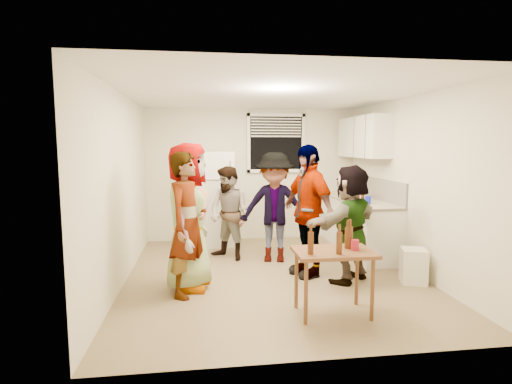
{
  "coord_description": "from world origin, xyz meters",
  "views": [
    {
      "loc": [
        -0.96,
        -5.34,
        1.82
      ],
      "look_at": [
        -0.2,
        0.24,
        1.15
      ],
      "focal_mm": 28.0,
      "sensor_mm": 36.0,
      "label": 1
    }
  ],
  "objects": [
    {
      "name": "room",
      "position": [
        0.0,
        0.0,
        0.0
      ],
      "size": [
        4.0,
        4.5,
        2.5
      ],
      "primitive_type": null,
      "color": "beige",
      "rests_on": "ground"
    },
    {
      "name": "window",
      "position": [
        0.45,
        2.21,
        1.85
      ],
      "size": [
        1.12,
        0.1,
        1.06
      ],
      "primitive_type": null,
      "color": "white",
      "rests_on": "room"
    },
    {
      "name": "refrigerator",
      "position": [
        -0.75,
        1.88,
        0.85
      ],
      "size": [
        0.7,
        0.7,
        1.7
      ],
      "primitive_type": "cube",
      "color": "white",
      "rests_on": "ground"
    },
    {
      "name": "counter_lower",
      "position": [
        1.7,
        1.15,
        0.43
      ],
      "size": [
        0.6,
        2.2,
        0.86
      ],
      "primitive_type": "cube",
      "color": "white",
      "rests_on": "ground"
    },
    {
      "name": "countertop",
      "position": [
        1.7,
        1.15,
        0.88
      ],
      "size": [
        0.64,
        2.22,
        0.04
      ],
      "primitive_type": "cube",
      "color": "beige",
      "rests_on": "counter_lower"
    },
    {
      "name": "backsplash",
      "position": [
        1.99,
        1.15,
        1.08
      ],
      "size": [
        0.03,
        2.2,
        0.36
      ],
      "primitive_type": "cube",
      "color": "#B8B2A7",
      "rests_on": "countertop"
    },
    {
      "name": "upper_cabinets",
      "position": [
        1.83,
        1.35,
        1.95
      ],
      "size": [
        0.34,
        1.6,
        0.7
      ],
      "primitive_type": "cube",
      "color": "white",
      "rests_on": "room"
    },
    {
      "name": "kettle",
      "position": [
        1.65,
        1.52,
        0.9
      ],
      "size": [
        0.22,
        0.19,
        0.18
      ],
      "primitive_type": null,
      "rotation": [
        0.0,
        0.0,
        0.06
      ],
      "color": "silver",
      "rests_on": "countertop"
    },
    {
      "name": "paper_towel",
      "position": [
        1.68,
        0.93,
        0.9
      ],
      "size": [
        0.12,
        0.12,
        0.26
      ],
      "primitive_type": "cylinder",
      "color": "white",
      "rests_on": "countertop"
    },
    {
      "name": "wine_bottle",
      "position": [
        1.75,
        1.95,
        0.9
      ],
      "size": [
        0.07,
        0.07,
        0.26
      ],
      "primitive_type": "cylinder",
      "color": "black",
      "rests_on": "countertop"
    },
    {
      "name": "beer_bottle_counter",
      "position": [
        1.6,
        0.75,
        0.9
      ],
      "size": [
        0.06,
        0.06,
        0.21
      ],
      "primitive_type": "cylinder",
      "color": "#47230C",
      "rests_on": "countertop"
    },
    {
      "name": "blue_cup",
      "position": [
        1.59,
        0.51,
        0.9
      ],
      "size": [
        0.09,
        0.09,
        0.13
      ],
      "primitive_type": "cylinder",
      "color": "#111EC3",
      "rests_on": "countertop"
    },
    {
      "name": "picture_frame",
      "position": [
        1.92,
        1.72,
        0.98
      ],
      "size": [
        0.02,
        0.19,
        0.16
      ],
      "primitive_type": "cube",
      "color": "gold",
      "rests_on": "countertop"
    },
    {
      "name": "trash_bin",
      "position": [
        1.79,
        -0.55,
        0.25
      ],
      "size": [
        0.39,
        0.39,
        0.46
      ],
      "primitive_type": "cube",
      "rotation": [
        0.0,
        0.0,
        -0.3
      ],
      "color": "white",
      "rests_on": "ground"
    },
    {
      "name": "serving_table",
      "position": [
        0.41,
        -1.36,
        0.0
      ],
      "size": [
        0.84,
        0.56,
        0.7
      ],
      "primitive_type": null,
      "rotation": [
        0.0,
        0.0,
        -0.01
      ],
      "color": "brown",
      "rests_on": "ground"
    },
    {
      "name": "beer_bottle_table",
      "position": [
        0.61,
        -1.31,
        0.7
      ],
      "size": [
        0.06,
        0.06,
        0.24
      ],
      "primitive_type": "cylinder",
      "color": "#47230C",
      "rests_on": "serving_table"
    },
    {
      "name": "red_cup",
      "position": [
        0.64,
        -1.38,
        0.7
      ],
      "size": [
        0.08,
        0.08,
        0.11
      ],
      "primitive_type": "cylinder",
      "color": "maroon",
      "rests_on": "serving_table"
    },
    {
      "name": "guest_grey",
      "position": [
        -1.14,
        -0.34,
        0.0
      ],
      "size": [
        1.99,
        1.26,
        0.59
      ],
      "primitive_type": "imported",
      "rotation": [
        0.0,
        0.0,
        1.37
      ],
      "color": "gray",
      "rests_on": "ground"
    },
    {
      "name": "guest_stripe",
      "position": [
        -1.14,
        -0.57,
        0.0
      ],
      "size": [
        1.82,
        1.42,
        0.42
      ],
      "primitive_type": "imported",
      "rotation": [
        0.0,
        0.0,
        1.05
      ],
      "color": "#141933",
      "rests_on": "ground"
    },
    {
      "name": "guest_back_left",
      "position": [
        -0.54,
        0.88,
        0.0
      ],
      "size": [
        1.54,
        1.58,
        0.56
      ],
      "primitive_type": "imported",
      "rotation": [
        0.0,
        0.0,
        -0.75
      ],
      "color": "brown",
      "rests_on": "ground"
    },
    {
      "name": "guest_back_right",
      "position": [
        0.15,
        0.69,
        0.0
      ],
      "size": [
        1.45,
        1.9,
        0.63
      ],
      "primitive_type": "imported",
      "rotation": [
        0.0,
        0.0,
        -0.22
      ],
      "color": "#39393E",
      "rests_on": "ground"
    },
    {
      "name": "guest_black",
      "position": [
        0.48,
        -0.03,
        0.0
      ],
      "size": [
        2.08,
        1.63,
        0.45
      ],
      "primitive_type": "imported",
      "rotation": [
        0.0,
        0.0,
        -1.23
      ],
      "color": "black",
      "rests_on": "ground"
    },
    {
      "name": "guest_orange",
      "position": [
        0.98,
        -0.36,
        0.0
      ],
      "size": [
        2.1,
        2.12,
        0.46
      ],
      "primitive_type": "imported",
      "rotation": [
        0.0,
        0.0,
        3.81
      ],
      "color": "#C97645",
      "rests_on": "ground"
    }
  ]
}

